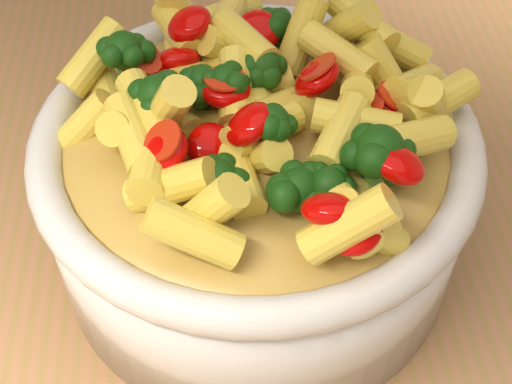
{
  "coord_description": "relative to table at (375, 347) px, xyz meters",
  "views": [
    {
      "loc": [
        -0.11,
        -0.27,
        1.28
      ],
      "look_at": [
        -0.09,
        0.03,
        0.96
      ],
      "focal_mm": 50.0,
      "sensor_mm": 36.0,
      "label": 1
    }
  ],
  "objects": [
    {
      "name": "table",
      "position": [
        0.0,
        0.0,
        0.0
      ],
      "size": [
        1.2,
        0.8,
        0.9
      ],
      "color": "#A26A45",
      "rests_on": "ground"
    },
    {
      "name": "serving_bowl",
      "position": [
        -0.09,
        0.03,
        0.16
      ],
      "size": [
        0.26,
        0.26,
        0.11
      ],
      "color": "silver",
      "rests_on": "table"
    },
    {
      "name": "pasta_salad",
      "position": [
        -0.09,
        0.03,
        0.23
      ],
      "size": [
        0.21,
        0.21,
        0.05
      ],
      "color": "#FFE350",
      "rests_on": "serving_bowl"
    }
  ]
}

